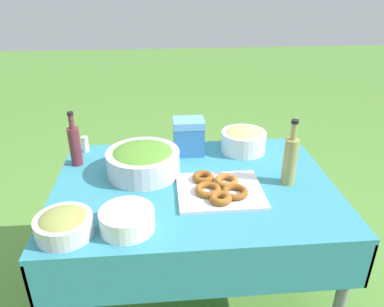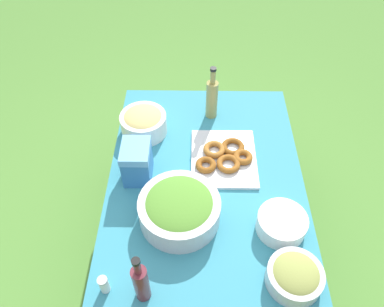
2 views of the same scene
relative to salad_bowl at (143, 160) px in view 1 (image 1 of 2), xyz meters
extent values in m
plane|color=#568C38|center=(0.24, -0.12, -0.77)|extent=(14.00, 14.00, 0.00)
cube|color=teal|center=(0.24, -0.12, -0.09)|extent=(1.32, 0.95, 0.02)
cube|color=teal|center=(0.24, -0.59, -0.21)|extent=(1.32, 0.01, 0.22)
cube|color=teal|center=(0.24, 0.35, -0.21)|extent=(1.32, 0.01, 0.22)
cube|color=teal|center=(-0.41, -0.12, -0.21)|extent=(0.01, 0.95, 0.22)
cube|color=teal|center=(0.89, -0.12, -0.21)|extent=(0.01, 0.95, 0.22)
cylinder|color=slate|center=(0.84, -0.53, -0.43)|extent=(0.05, 0.05, 0.67)
cylinder|color=slate|center=(-0.36, 0.29, -0.43)|extent=(0.05, 0.05, 0.67)
cylinder|color=slate|center=(0.84, 0.29, -0.43)|extent=(0.05, 0.05, 0.67)
cylinder|color=silver|center=(0.00, 0.00, -0.01)|extent=(0.36, 0.36, 0.12)
ellipsoid|color=#51892D|center=(0.00, 0.00, 0.03)|extent=(0.31, 0.31, 0.07)
cylinder|color=white|center=(0.54, 0.21, -0.02)|extent=(0.25, 0.25, 0.11)
ellipsoid|color=tan|center=(0.54, 0.21, 0.02)|extent=(0.22, 0.22, 0.07)
cube|color=silver|center=(0.35, -0.21, -0.07)|extent=(0.38, 0.33, 0.02)
torus|color=#A36628|center=(0.39, -0.16, -0.04)|extent=(0.14, 0.14, 0.03)
torus|color=#93561E|center=(0.29, -0.23, -0.04)|extent=(0.15, 0.15, 0.03)
torus|color=#93561E|center=(0.34, -0.30, -0.04)|extent=(0.12, 0.12, 0.03)
torus|color=brown|center=(0.28, -0.11, -0.04)|extent=(0.13, 0.13, 0.03)
torus|color=brown|center=(0.41, -0.26, -0.04)|extent=(0.14, 0.14, 0.03)
cylinder|color=white|center=(-0.05, -0.44, -0.07)|extent=(0.21, 0.21, 0.01)
cylinder|color=white|center=(-0.05, -0.44, -0.06)|extent=(0.21, 0.21, 0.01)
cylinder|color=white|center=(-0.05, -0.44, -0.04)|extent=(0.21, 0.21, 0.01)
cylinder|color=white|center=(-0.05, -0.44, -0.03)|extent=(0.21, 0.21, 0.01)
cylinder|color=white|center=(-0.05, -0.44, -0.02)|extent=(0.21, 0.21, 0.01)
cylinder|color=white|center=(-0.05, -0.44, -0.01)|extent=(0.21, 0.21, 0.01)
cylinder|color=white|center=(-0.05, -0.44, 0.00)|extent=(0.21, 0.21, 0.01)
cylinder|color=#998E4C|center=(0.68, -0.15, 0.04)|extent=(0.06, 0.06, 0.23)
cylinder|color=#998E4C|center=(0.68, -0.15, 0.19)|extent=(0.03, 0.03, 0.08)
cylinder|color=black|center=(0.68, -0.15, 0.24)|extent=(0.03, 0.03, 0.02)
cylinder|color=maroon|center=(-0.35, 0.13, 0.03)|extent=(0.06, 0.06, 0.20)
cylinder|color=maroon|center=(-0.35, 0.13, 0.16)|extent=(0.03, 0.03, 0.07)
cylinder|color=black|center=(-0.35, 0.13, 0.21)|extent=(0.03, 0.03, 0.01)
cylinder|color=silver|center=(-0.29, -0.45, -0.04)|extent=(0.22, 0.22, 0.08)
ellipsoid|color=olive|center=(-0.29, -0.45, -0.01)|extent=(0.19, 0.19, 0.07)
cube|color=#3372B7|center=(0.24, 0.21, 0.00)|extent=(0.16, 0.13, 0.16)
cube|color=#60A0E5|center=(0.24, 0.21, 0.10)|extent=(0.16, 0.13, 0.04)
cylinder|color=white|center=(-0.33, 0.28, -0.04)|extent=(0.04, 0.04, 0.08)
cylinder|color=silver|center=(-0.33, 0.28, 0.01)|extent=(0.04, 0.04, 0.01)
camera|label=1|loc=(0.10, -1.64, 0.84)|focal=35.00mm
camera|label=2|loc=(-0.90, -0.07, 1.36)|focal=35.00mm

